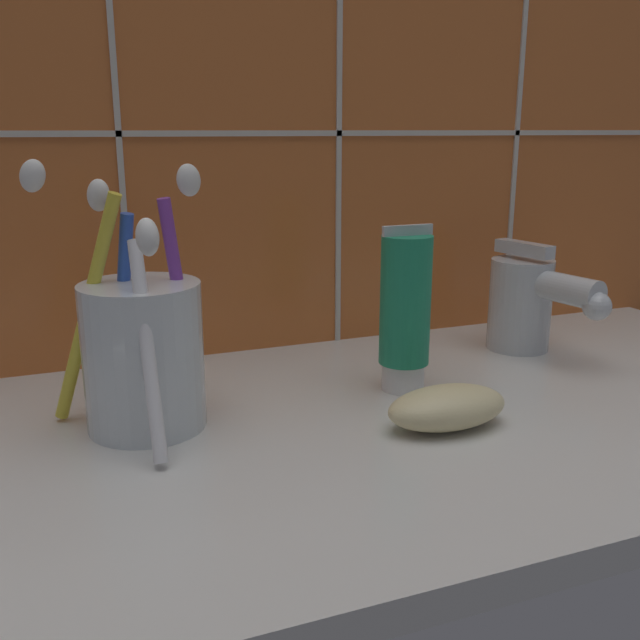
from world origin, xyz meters
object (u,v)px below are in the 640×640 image
at_px(toothbrush_cup, 142,350).
at_px(sink_faucet, 528,300).
at_px(soap_bar, 447,407).
at_px(toothpaste_tube, 405,310).

relative_size(toothbrush_cup, sink_faucet, 1.50).
xyz_separation_m(toothbrush_cup, soap_bar, (0.19, -0.08, -0.04)).
distance_m(toothbrush_cup, toothpaste_tube, 0.20).
xyz_separation_m(sink_faucet, soap_bar, (-0.16, -0.13, -0.03)).
distance_m(sink_faucet, soap_bar, 0.21).
relative_size(toothbrush_cup, toothpaste_tube, 1.41).
relative_size(sink_faucet, soap_bar, 1.39).
bearing_deg(toothbrush_cup, toothpaste_tube, -0.02).
distance_m(toothbrush_cup, soap_bar, 0.21).
height_order(toothbrush_cup, sink_faucet, toothbrush_cup).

